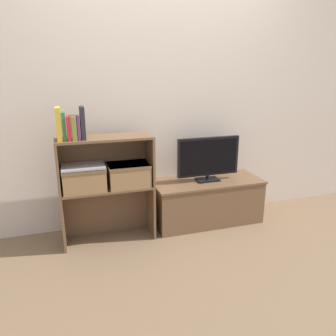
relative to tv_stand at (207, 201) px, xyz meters
name	(u,v)px	position (x,y,z in m)	size (l,w,h in m)	color
ground_plane	(173,237)	(-0.42, -0.21, -0.22)	(16.00, 16.00, 0.00)	brown
wall_back	(158,99)	(-0.42, 0.25, 0.98)	(10.00, 0.05, 2.40)	beige
tv_stand	(207,201)	(0.00, 0.00, 0.00)	(1.07, 0.45, 0.43)	brown
tv	(208,158)	(0.00, 0.00, 0.44)	(0.62, 0.14, 0.43)	black
bookshelf_lower_tier	(107,204)	(-0.98, -0.01, 0.09)	(0.79, 0.29, 0.50)	brown
bookshelf_upper_tier	(104,154)	(-0.98, -0.01, 0.56)	(0.79, 0.29, 0.44)	brown
book_mustard	(59,124)	(-1.32, -0.11, 0.85)	(0.04, 0.15, 0.26)	gold
book_forest	(64,126)	(-1.29, -0.11, 0.83)	(0.03, 0.13, 0.22)	#286638
book_crimson	(69,128)	(-1.25, -0.11, 0.81)	(0.03, 0.14, 0.19)	#B22328
book_olive	(74,128)	(-1.21, -0.11, 0.81)	(0.04, 0.15, 0.19)	olive
book_plum	(78,128)	(-1.18, -0.11, 0.81)	(0.02, 0.15, 0.18)	#6B2D66
book_charcoal	(83,123)	(-1.14, -0.11, 0.85)	(0.03, 0.13, 0.26)	#232328
storage_basket_left	(84,178)	(-1.16, -0.08, 0.39)	(0.35, 0.26, 0.19)	#937047
storage_basket_right	(128,173)	(-0.79, -0.08, 0.39)	(0.35, 0.26, 0.19)	#937047
laptop	(83,166)	(-1.16, -0.08, 0.48)	(0.35, 0.23, 0.02)	#BCBCC1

